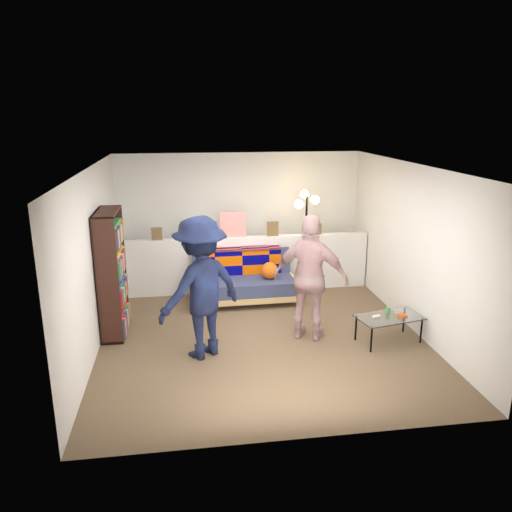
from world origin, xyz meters
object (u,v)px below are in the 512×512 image
at_px(bookshelf, 112,277).
at_px(person_right, 311,278).
at_px(futon_sofa, 245,281).
at_px(floor_lamp, 306,221).
at_px(coffee_table, 390,318).
at_px(person_left, 201,288).

relative_size(bookshelf, person_right, 1.01).
bearing_deg(bookshelf, person_right, -12.44).
distance_m(futon_sofa, floor_lamp, 1.48).
xyz_separation_m(coffee_table, person_left, (-2.59, -0.01, 0.58)).
relative_size(coffee_table, person_left, 0.52).
bearing_deg(coffee_table, bookshelf, 166.83).
bearing_deg(futon_sofa, bookshelf, -154.51).
bearing_deg(floor_lamp, person_right, -101.58).
bearing_deg(bookshelf, floor_lamp, 22.25).
relative_size(futon_sofa, person_right, 1.00).
relative_size(futon_sofa, floor_lamp, 0.99).
distance_m(floor_lamp, person_right, 1.97).
height_order(futon_sofa, bookshelf, bookshelf).
xyz_separation_m(bookshelf, floor_lamp, (3.13, 1.28, 0.45)).
relative_size(coffee_table, floor_lamp, 0.54).
distance_m(bookshelf, person_left, 1.52).
relative_size(futon_sofa, bookshelf, 0.99).
xyz_separation_m(bookshelf, coffee_table, (3.82, -0.89, -0.49)).
bearing_deg(futon_sofa, floor_lamp, 15.92).
bearing_deg(bookshelf, futon_sofa, 25.49).
relative_size(coffee_table, person_right, 0.55).
bearing_deg(floor_lamp, bookshelf, -157.75).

